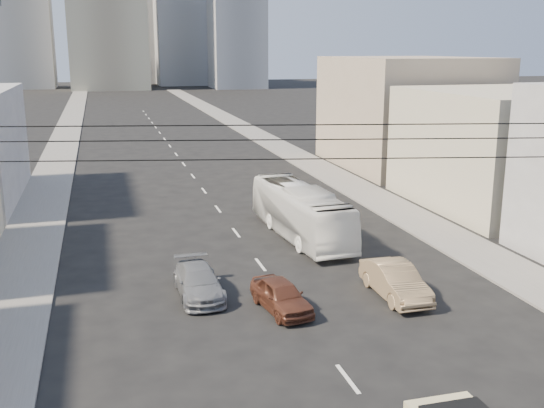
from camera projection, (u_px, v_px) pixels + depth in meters
name	position (u px, v px, depth m)	size (l,w,h in m)	color
sidewalk_left	(64.00, 140.00, 76.46)	(3.50, 180.00, 0.12)	slate
sidewalk_right	(254.00, 133.00, 82.43)	(3.50, 180.00, 0.12)	slate
lane_dashes	(180.00, 159.00, 63.53)	(0.15, 104.00, 0.01)	silver
city_bus	(301.00, 212.00, 37.11)	(2.53, 10.82, 3.01)	white
sedan_brown	(281.00, 296.00, 26.78)	(1.57, 3.89, 1.33)	#572C1E
sedan_tan	(395.00, 281.00, 28.23)	(1.61, 4.61, 1.52)	#937856
sedan_grey	(199.00, 282.00, 28.33)	(1.87, 4.59, 1.33)	slate
overhead_wires	(477.00, 140.00, 13.12)	(23.01, 5.02, 0.72)	black
bldg_right_mid	(504.00, 149.00, 44.10)	(11.00, 14.00, 8.00)	beige
bldg_right_far	(406.00, 112.00, 58.98)	(12.00, 16.00, 10.00)	tan
midrise_ne	(183.00, 16.00, 187.04)	(16.00, 16.00, 40.00)	gray
midrise_nw	(23.00, 24.00, 171.89)	(15.00, 15.00, 34.00)	gray
midrise_back	(137.00, 11.00, 197.57)	(18.00, 18.00, 44.00)	#969699
midrise_east	(237.00, 36.00, 172.77)	(14.00, 14.00, 28.00)	gray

